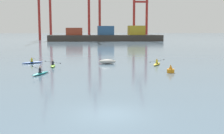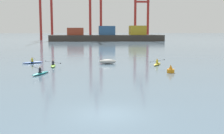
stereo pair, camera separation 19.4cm
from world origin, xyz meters
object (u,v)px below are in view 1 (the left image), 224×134
(channel_buoy, at_px, (171,70))
(kayak_teal, at_px, (40,73))
(gantry_crane_east_mid, at_px, (141,9))
(gantry_crane_west_mid, at_px, (94,4))
(capsized_dinghy, at_px, (107,62))
(kayak_lime, at_px, (53,65))
(kayak_blue, at_px, (32,62))
(kayak_yellow, at_px, (157,64))
(container_barge, at_px, (106,36))
(gantry_crane_west, at_px, (44,2))

(channel_buoy, height_order, kayak_teal, kayak_teal)
(kayak_teal, bearing_deg, gantry_crane_east_mid, 73.31)
(gantry_crane_west_mid, xyz_separation_m, capsized_dinghy, (-1.36, -99.87, -17.36))
(gantry_crane_west_mid, xyz_separation_m, kayak_lime, (-9.27, -102.28, -17.53))
(gantry_crane_west_mid, relative_size, capsized_dinghy, 13.45)
(kayak_teal, xyz_separation_m, kayak_blue, (-2.95, 11.45, -0.00))
(kayak_yellow, bearing_deg, container_barge, 90.49)
(gantry_crane_east_mid, height_order, capsized_dinghy, gantry_crane_east_mid)
(gantry_crane_west, bearing_deg, kayak_yellow, -73.87)
(container_barge, height_order, channel_buoy, container_barge)
(gantry_crane_west_mid, relative_size, kayak_yellow, 10.72)
(kayak_blue, bearing_deg, kayak_yellow, -11.17)
(capsized_dinghy, bearing_deg, gantry_crane_west_mid, 89.22)
(channel_buoy, distance_m, kayak_yellow, 7.71)
(gantry_crane_east_mid, bearing_deg, kayak_blue, -110.04)
(kayak_yellow, bearing_deg, kayak_blue, 168.83)
(container_barge, height_order, kayak_lime, container_barge)
(gantry_crane_east_mid, bearing_deg, gantry_crane_west_mid, -179.40)
(container_barge, xyz_separation_m, gantry_crane_west, (-29.57, 14.19, 16.44))
(gantry_crane_west, relative_size, capsized_dinghy, 14.09)
(gantry_crane_west_mid, height_order, capsized_dinghy, gantry_crane_west_mid)
(capsized_dinghy, distance_m, kayak_lime, 8.27)
(channel_buoy, bearing_deg, gantry_crane_east_mid, 80.98)
(capsized_dinghy, distance_m, kayak_blue, 11.62)
(channel_buoy, relative_size, kayak_blue, 0.31)
(kayak_yellow, bearing_deg, gantry_crane_west, 106.13)
(gantry_crane_east_mid, relative_size, kayak_blue, 9.84)
(container_barge, relative_size, kayak_blue, 16.21)
(gantry_crane_west_mid, distance_m, channel_buoy, 111.04)
(gantry_crane_west_mid, height_order, kayak_blue, gantry_crane_west_mid)
(gantry_crane_west, distance_m, channel_buoy, 117.99)
(channel_buoy, distance_m, kayak_blue, 21.69)
(kayak_teal, relative_size, kayak_blue, 1.06)
(gantry_crane_west, relative_size, gantry_crane_west_mid, 1.05)
(kayak_yellow, distance_m, kayak_lime, 15.13)
(gantry_crane_west, xyz_separation_m, gantry_crane_east_mid, (47.51, -2.82, -3.39))
(gantry_crane_west, xyz_separation_m, channel_buoy, (30.08, -112.59, -18.42))
(channel_buoy, bearing_deg, kayak_blue, 148.29)
(channel_buoy, relative_size, kayak_yellow, 0.30)
(capsized_dinghy, xyz_separation_m, channel_buoy, (6.96, -9.66, 0.01))
(gantry_crane_west, xyz_separation_m, kayak_blue, (11.63, -101.19, -18.61))
(channel_buoy, xyz_separation_m, kayak_blue, (-18.45, 11.40, -0.19))
(gantry_crane_west_mid, xyz_separation_m, channel_buoy, (5.60, -109.53, -17.35))
(gantry_crane_west, bearing_deg, kayak_lime, -81.78)
(kayak_lime, bearing_deg, kayak_blue, 130.80)
(container_barge, relative_size, capsized_dinghy, 19.70)
(container_barge, distance_m, gantry_crane_east_mid, 24.93)
(container_barge, distance_m, kayak_teal, 99.61)
(channel_buoy, height_order, kayak_lime, channel_buoy)
(kayak_teal, distance_m, kayak_blue, 11.82)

